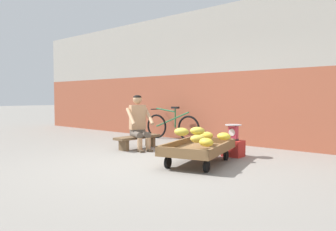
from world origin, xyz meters
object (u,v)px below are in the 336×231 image
object	(u,v)px
vendor_seated	(139,122)
bicycle_near_left	(172,126)
banana_cart	(199,149)
weighing_scale	(233,132)
low_bench	(138,139)
plastic_crate	(233,148)

from	to	relation	value
vendor_seated	bicycle_near_left	size ratio (longest dim) A/B	0.69
banana_cart	weighing_scale	bearing A→B (deg)	84.31
banana_cart	weighing_scale	world-z (taller)	weighing_scale
vendor_seated	weighing_scale	distance (m)	2.01
low_bench	vendor_seated	size ratio (longest dim) A/B	0.97
weighing_scale	bicycle_near_left	xyz separation A→B (m)	(-2.40, 1.12, -0.10)
plastic_crate	weighing_scale	world-z (taller)	weighing_scale
banana_cart	plastic_crate	size ratio (longest dim) A/B	4.45
banana_cart	bicycle_near_left	size ratio (longest dim) A/B	0.96
vendor_seated	plastic_crate	bearing A→B (deg)	15.15
weighing_scale	plastic_crate	bearing A→B (deg)	90.00
plastic_crate	weighing_scale	bearing A→B (deg)	-90.00
banana_cart	vendor_seated	bearing A→B (deg)	166.41
vendor_seated	low_bench	bearing A→B (deg)	154.83
banana_cart	plastic_crate	distance (m)	0.98
banana_cart	low_bench	xyz separation A→B (m)	(-1.92, 0.48, -0.04)
bicycle_near_left	weighing_scale	bearing A→B (deg)	-25.10
banana_cart	vendor_seated	distance (m)	1.92
plastic_crate	bicycle_near_left	xyz separation A→B (m)	(-2.40, 1.12, 0.20)
low_bench	plastic_crate	xyz separation A→B (m)	(2.02, 0.49, -0.05)
banana_cart	bicycle_near_left	bearing A→B (deg)	137.74
weighing_scale	bicycle_near_left	distance (m)	2.65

